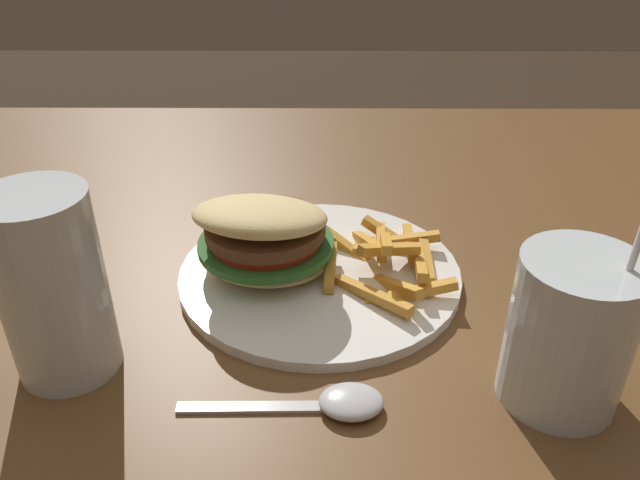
# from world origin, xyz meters

# --- Properties ---
(dining_table) EXTENTS (1.59, 1.20, 0.75)m
(dining_table) POSITION_xyz_m (0.00, 0.00, 0.63)
(dining_table) COLOR brown
(dining_table) RESTS_ON ground_plane
(meal_plate_near) EXTENTS (0.27, 0.27, 0.10)m
(meal_plate_near) POSITION_xyz_m (-0.01, -0.11, 0.78)
(meal_plate_near) COLOR white
(meal_plate_near) RESTS_ON dining_table
(beer_glass) EXTENTS (0.08, 0.08, 0.15)m
(beer_glass) POSITION_xyz_m (0.16, 0.01, 0.82)
(beer_glass) COLOR silver
(beer_glass) RESTS_ON dining_table
(juice_glass) EXTENTS (0.09, 0.09, 0.16)m
(juice_glass) POSITION_xyz_m (-0.21, 0.04, 0.80)
(juice_glass) COLOR silver
(juice_glass) RESTS_ON dining_table
(spoon) EXTENTS (0.15, 0.04, 0.01)m
(spoon) POSITION_xyz_m (-0.05, 0.06, 0.75)
(spoon) COLOR silver
(spoon) RESTS_ON dining_table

